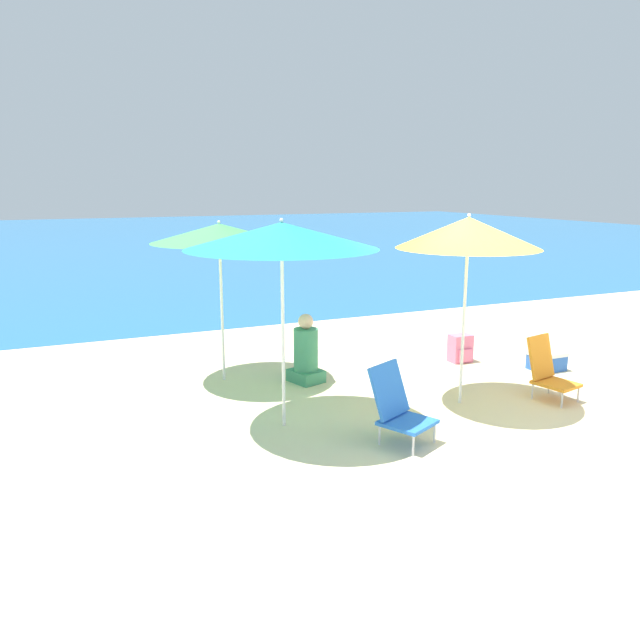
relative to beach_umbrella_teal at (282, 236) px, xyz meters
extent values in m
plane|color=beige|center=(2.39, -0.83, -2.04)|extent=(60.00, 60.00, 0.00)
cube|color=#23669E|center=(2.39, 24.69, -2.04)|extent=(60.00, 40.00, 0.01)
cylinder|color=white|center=(0.00, 0.00, -1.09)|extent=(0.04, 0.04, 1.91)
cone|color=teal|center=(0.00, 0.00, 0.00)|extent=(2.00, 2.00, 0.27)
sphere|color=white|center=(0.00, 0.00, 0.16)|extent=(0.04, 0.04, 0.04)
cylinder|color=white|center=(-0.17, 1.84, -1.13)|extent=(0.04, 0.04, 1.83)
cone|color=#47B756|center=(-0.17, 1.84, -0.10)|extent=(1.75, 1.75, 0.24)
sphere|color=white|center=(-0.17, 1.84, 0.04)|extent=(0.04, 0.04, 0.04)
cylinder|color=white|center=(2.17, -0.18, -1.12)|extent=(0.04, 0.04, 1.85)
cone|color=yellow|center=(2.17, -0.18, -0.02)|extent=(1.64, 1.64, 0.35)
sphere|color=white|center=(2.17, -0.18, 0.17)|extent=(0.04, 0.04, 0.04)
cylinder|color=silver|center=(3.15, -0.80, -1.95)|extent=(0.02, 0.02, 0.19)
cylinder|color=silver|center=(3.48, -0.73, -1.95)|extent=(0.02, 0.02, 0.19)
cylinder|color=silver|center=(3.06, -0.41, -1.95)|extent=(0.02, 0.02, 0.19)
cylinder|color=silver|center=(3.39, -0.34, -1.95)|extent=(0.02, 0.02, 0.19)
cube|color=orange|center=(3.27, -0.57, -1.83)|extent=(0.50, 0.55, 0.04)
cube|color=orange|center=(3.22, -0.34, -1.55)|extent=(0.43, 0.25, 0.52)
cylinder|color=silver|center=(0.87, -1.22, -1.94)|extent=(0.02, 0.02, 0.21)
cylinder|color=silver|center=(1.23, -1.05, -1.94)|extent=(0.02, 0.02, 0.21)
cylinder|color=silver|center=(0.69, -0.87, -1.94)|extent=(0.02, 0.02, 0.21)
cylinder|color=silver|center=(1.06, -0.69, -1.94)|extent=(0.02, 0.02, 0.21)
cube|color=blue|center=(0.96, -0.96, -1.82)|extent=(0.63, 0.63, 0.04)
cube|color=blue|center=(0.86, -0.75, -1.52)|extent=(0.52, 0.40, 0.53)
cube|color=#3F8C66|center=(0.80, 1.32, -1.96)|extent=(0.46, 0.50, 0.16)
cylinder|color=#3F8C66|center=(0.80, 1.32, -1.61)|extent=(0.32, 0.32, 0.56)
sphere|color=beige|center=(0.80, 1.32, -1.23)|extent=(0.20, 0.20, 0.20)
cube|color=pink|center=(3.24, 1.29, -1.84)|extent=(0.31, 0.22, 0.41)
cube|color=pink|center=(3.24, 1.16, -1.92)|extent=(0.22, 0.03, 0.18)
cube|color=#2859B2|center=(4.10, 0.46, -1.94)|extent=(0.44, 0.34, 0.21)
cube|color=white|center=(4.10, 0.46, -1.81)|extent=(0.46, 0.35, 0.05)
camera|label=1|loc=(-2.19, -5.98, 0.52)|focal=35.00mm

